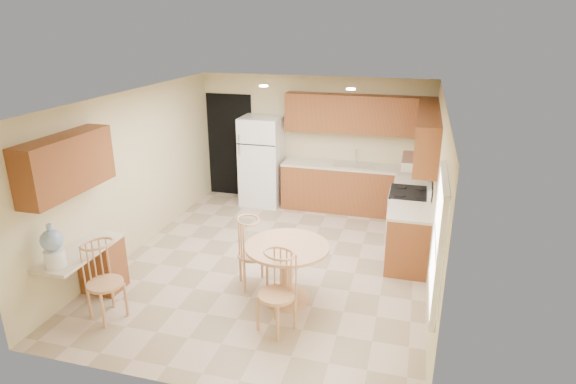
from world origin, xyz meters
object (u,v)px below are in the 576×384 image
(chair_table_a, at_px, (251,249))
(water_crock, at_px, (53,247))
(chair_desk, at_px, (99,278))
(chair_table_b, at_px, (274,289))
(refrigerator, at_px, (262,161))
(stove, at_px, (408,218))
(dining_table, at_px, (287,265))

(chair_table_a, distance_m, water_crock, 2.38)
(chair_desk, bearing_deg, water_crock, -48.95)
(chair_table_a, height_order, chair_table_b, chair_table_a)
(refrigerator, xyz_separation_m, chair_table_a, (0.88, -3.18, -0.27))
(chair_table_a, height_order, chair_desk, chair_table_a)
(stove, distance_m, chair_desk, 4.70)
(chair_table_b, bearing_deg, dining_table, -61.26)
(dining_table, xyz_separation_m, chair_table_b, (0.05, -0.74, 0.08))
(chair_table_a, relative_size, chair_table_b, 1.00)
(refrigerator, xyz_separation_m, water_crock, (-1.05, -4.52, 0.14))
(refrigerator, xyz_separation_m, chair_table_b, (1.48, -4.08, -0.27))
(chair_table_a, xyz_separation_m, chair_table_b, (0.60, -0.90, -0.00))
(chair_table_a, bearing_deg, chair_table_b, 2.42)
(water_crock, bearing_deg, stove, 40.06)
(refrigerator, relative_size, chair_table_a, 1.77)
(chair_table_a, distance_m, chair_table_b, 1.08)
(dining_table, height_order, water_crock, water_crock)
(refrigerator, relative_size, chair_desk, 1.77)
(refrigerator, distance_m, dining_table, 3.65)
(stove, height_order, dining_table, stove)
(stove, height_order, water_crock, water_crock)
(chair_desk, bearing_deg, dining_table, 141.45)
(chair_table_a, bearing_deg, refrigerator, 164.15)
(refrigerator, xyz_separation_m, chair_desk, (-0.60, -4.38, -0.27))
(chair_table_a, relative_size, chair_desk, 1.00)
(chair_table_b, bearing_deg, water_crock, 34.73)
(chair_desk, bearing_deg, refrigerator, -163.62)
(water_crock, bearing_deg, dining_table, 25.51)
(chair_table_b, bearing_deg, chair_desk, 33.15)
(refrigerator, height_order, water_crock, refrigerator)
(refrigerator, distance_m, chair_table_a, 3.31)
(refrigerator, bearing_deg, chair_table_b, -70.09)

